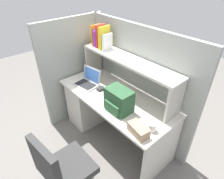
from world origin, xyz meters
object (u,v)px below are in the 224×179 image
Objects in this scene: backpack at (119,100)px; tissue_box at (138,130)px; office_chair at (65,175)px; laptop at (88,81)px; snack_canister at (113,92)px; paper_cup at (152,127)px; computer_mouse at (101,89)px.

tissue_box is (0.40, -0.10, -0.08)m from backpack.
laptop is at bearing -54.20° from office_chair.
tissue_box is 0.24× the size of office_chair.
tissue_box is 1.90× the size of snack_canister.
snack_canister is at bearing 9.46° from laptop.
backpack reaches higher than laptop.
laptop is 1.22m from office_chair.
snack_canister is (-0.25, 0.13, -0.07)m from backpack.
laptop is 0.43m from snack_canister.
laptop is 2.96× the size of snack_canister.
backpack is 0.29m from snack_canister.
paper_cup is 0.41× the size of tissue_box.
office_chair reaches higher than computer_mouse.
computer_mouse is (0.23, 0.04, -0.03)m from laptop.
backpack is 0.47m from computer_mouse.
computer_mouse is 0.92m from paper_cup.
computer_mouse is 0.47× the size of tissue_box.
paper_cup is at bearing -120.07° from office_chair.
backpack is 2.59× the size of snack_canister.
backpack is at bearing -27.83° from snack_canister.
tissue_box is (-0.06, -0.14, 0.01)m from paper_cup.
laptop is at bearing 178.52° from paper_cup.
laptop reaches higher than computer_mouse.
tissue_box is (0.85, -0.20, 0.03)m from computer_mouse.
computer_mouse is 1.16× the size of paper_cup.
backpack reaches higher than tissue_box.
office_chair is at bearing -57.83° from computer_mouse.
tissue_box is at bearing -20.08° from snack_canister.
office_chair reaches higher than tissue_box.
tissue_box is (1.07, -0.17, -0.00)m from laptop.
office_chair is at bearing -48.05° from laptop.
laptop is 1.14m from paper_cup.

